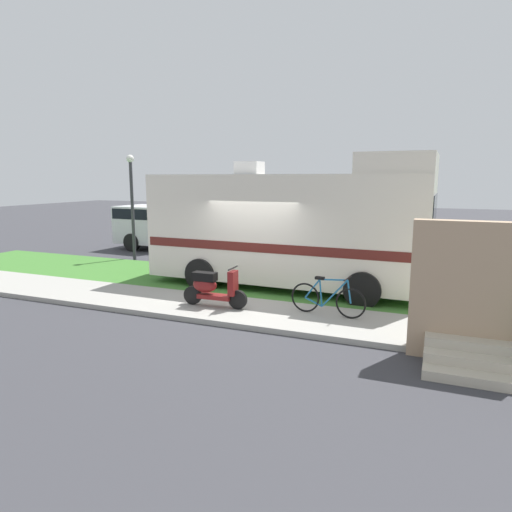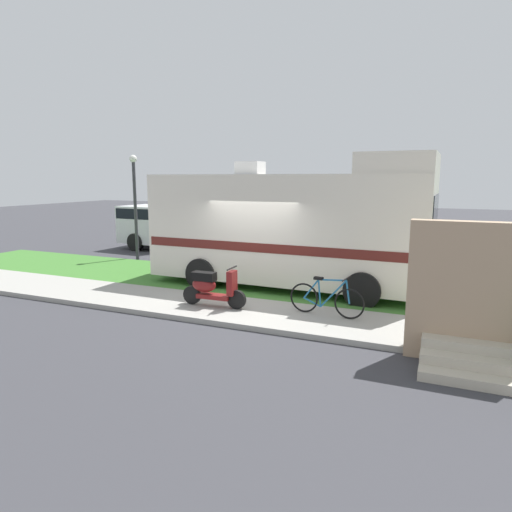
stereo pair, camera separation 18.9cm
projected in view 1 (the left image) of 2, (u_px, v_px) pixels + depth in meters
The scene contains 10 objects.
ground_plane at pixel (247, 300), 11.63m from camera, with size 80.00×80.00×0.00m, color #38383D.
sidewalk at pixel (226, 310), 10.52m from camera, with size 24.00×2.00×0.12m.
grass_strip at pixel (268, 285), 12.99m from camera, with size 24.00×3.40×0.08m.
motorhome_rv at pixel (290, 227), 12.52m from camera, with size 7.65×2.72×3.69m.
scooter at pixel (212, 287), 10.52m from camera, with size 1.60×0.50×0.97m.
bicycle at pixel (327, 299), 9.85m from camera, with size 1.70×0.52×0.89m.
pickup_truck_near at pixel (165, 227), 19.55m from camera, with size 5.62×2.42×1.88m.
porch_steps at pixel (472, 308), 7.48m from camera, with size 2.00×1.26×2.40m.
bottle_green at pixel (420, 322), 9.12m from camera, with size 0.06×0.06×0.25m.
street_lamp_post at pixel (132, 196), 16.83m from camera, with size 0.28×0.28×3.93m.
Camera 1 is at (4.50, -10.33, 3.09)m, focal length 31.70 mm.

